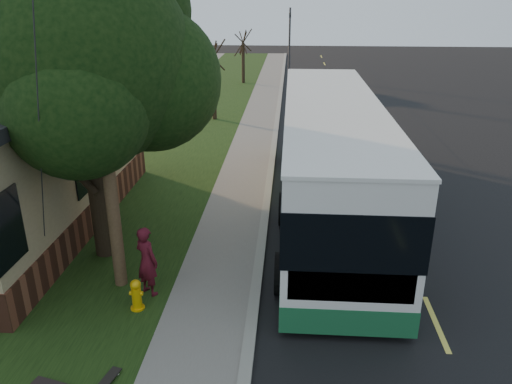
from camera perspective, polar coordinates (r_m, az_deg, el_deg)
ground at (r=11.43m, az=-0.38°, el=-13.96°), size 120.00×120.00×0.00m
road at (r=20.63m, az=12.93°, el=2.42°), size 8.00×80.00×0.01m
curb at (r=20.36m, az=1.75°, el=2.88°), size 0.25×80.00×0.12m
sidewalk at (r=20.43m, az=-1.06°, el=2.90°), size 2.00×80.00×0.08m
grass_verge at (r=21.02m, az=-10.62°, el=3.05°), size 5.00×80.00×0.07m
fire_hydrant at (r=11.64m, az=-13.51°, el=-11.34°), size 0.32×0.32×0.74m
utility_pole at (r=11.18m, az=-17.46°, el=10.27°), size 2.86×3.21×9.07m
leafy_tree at (r=12.94m, az=-18.82°, el=14.00°), size 6.30×6.00×7.80m
bare_tree_near at (r=27.93m, az=-4.87°, el=12.48°), size 1.38×1.21×4.31m
bare_tree_far at (r=39.69m, az=-1.47°, el=15.13°), size 1.38×1.21×4.03m
traffic_signal at (r=43.38m, az=3.85°, el=17.21°), size 0.18×0.22×5.50m
transit_bus at (r=15.89m, az=8.43°, el=4.22°), size 3.10×13.41×3.62m
skateboarder at (r=11.89m, az=-12.36°, el=-7.70°), size 0.75×0.69×1.72m
skateboard_main at (r=10.04m, az=-16.84°, el=-20.14°), size 0.38×0.82×0.07m
distant_car at (r=36.14m, az=8.32°, el=12.21°), size 2.19×4.47×1.47m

